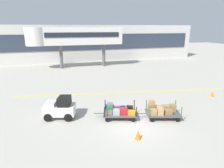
{
  "coord_description": "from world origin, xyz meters",
  "views": [
    {
      "loc": [
        -4.6,
        -10.76,
        6.11
      ],
      "look_at": [
        -0.08,
        4.46,
        1.5
      ],
      "focal_mm": 31.13,
      "sensor_mm": 36.0,
      "label": 1
    }
  ],
  "objects": [
    {
      "name": "safety_cone_near",
      "position": [
        -0.39,
        -1.81,
        0.28
      ],
      "size": [
        0.36,
        0.36,
        0.55
      ],
      "primitive_type": "cone",
      "color": "orange",
      "rests_on": "ground_plane"
    },
    {
      "name": "safety_cone_far",
      "position": [
        9.07,
        2.78,
        0.28
      ],
      "size": [
        0.36,
        0.36,
        0.55
      ],
      "primitive_type": "cone",
      "color": "orange",
      "rests_on": "ground_plane"
    },
    {
      "name": "baggage_cart_lead",
      "position": [
        -0.59,
        1.05,
        0.53
      ],
      "size": [
        3.08,
        2.0,
        1.12
      ],
      "color": "#4C4C4F",
      "rests_on": "ground_plane"
    },
    {
      "name": "baggage_tug",
      "position": [
        -4.51,
        2.22,
        0.75
      ],
      "size": [
        2.33,
        1.72,
        1.58
      ],
      "color": "white",
      "rests_on": "ground_plane"
    },
    {
      "name": "ground_plane",
      "position": [
        0.0,
        0.0,
        0.0
      ],
      "size": [
        120.0,
        120.0,
        0.0
      ],
      "primitive_type": "plane",
      "color": "#B2ADA0"
    },
    {
      "name": "apron_lead_line",
      "position": [
        1.6,
        6.14,
        0.0
      ],
      "size": [
        20.56,
        3.69,
        0.01
      ],
      "primitive_type": "cube",
      "rotation": [
        0.0,
        0.0,
        -0.17
      ],
      "color": "yellow",
      "rests_on": "ground_plane"
    },
    {
      "name": "baggage_cart_middle",
      "position": [
        2.3,
        0.25,
        0.54
      ],
      "size": [
        3.08,
        2.0,
        1.19
      ],
      "color": "#4C4C4F",
      "rests_on": "ground_plane"
    },
    {
      "name": "jet_bridge",
      "position": [
        -1.86,
        19.99,
        4.84
      ],
      "size": [
        14.36,
        3.0,
        6.2
      ],
      "color": "silver",
      "rests_on": "ground_plane"
    },
    {
      "name": "terminal_building",
      "position": [
        0.0,
        25.98,
        3.3
      ],
      "size": [
        46.05,
        2.51,
        6.59
      ],
      "color": "beige",
      "rests_on": "ground_plane"
    }
  ]
}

